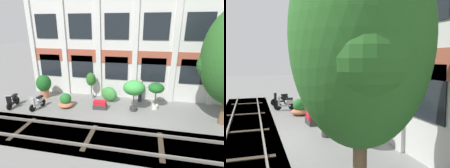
# 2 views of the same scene
# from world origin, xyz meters

# --- Properties ---
(ground_plane) EXTENTS (80.00, 80.00, 0.00)m
(ground_plane) POSITION_xyz_m (0.00, 0.00, 0.00)
(ground_plane) COLOR slate
(apartment_facade) EXTENTS (16.13, 0.64, 7.10)m
(apartment_facade) POSITION_xyz_m (-0.00, 3.30, 3.55)
(apartment_facade) COLOR silver
(apartment_facade) RESTS_ON ground
(rail_tracks) EXTENTS (23.77, 2.80, 0.43)m
(rail_tracks) POSITION_xyz_m (0.00, -2.25, -0.13)
(rail_tracks) COLOR #423F3A
(rail_tracks) RESTS_ON ground
(broadleaf_tree) EXTENTS (3.32, 3.17, 6.29)m
(broadleaf_tree) POSITION_xyz_m (5.12, 0.41, 3.68)
(broadleaf_tree) COLOR brown
(broadleaf_tree) RESTS_ON ground
(potted_plant_tall_urn) EXTENTS (1.37, 1.37, 2.01)m
(potted_plant_tall_urn) POSITION_xyz_m (0.18, 1.04, 1.51)
(potted_plant_tall_urn) COLOR #333333
(potted_plant_tall_urn) RESTS_ON ground
(potted_plant_terracotta_small) EXTENTS (1.01, 1.01, 1.78)m
(potted_plant_terracotta_small) POSITION_xyz_m (1.54, 1.56, 1.36)
(potted_plant_terracotta_small) COLOR beige
(potted_plant_terracotta_small) RESTS_ON ground
(potted_plant_low_pan) EXTENTS (0.71, 0.71, 1.98)m
(potted_plant_low_pan) POSITION_xyz_m (-3.09, 2.46, 1.38)
(potted_plant_low_pan) COLOR gray
(potted_plant_low_pan) RESTS_ON ground
(potted_plant_stone_basin) EXTENTS (1.08, 1.08, 1.74)m
(potted_plant_stone_basin) POSITION_xyz_m (-6.61, 1.90, 1.00)
(potted_plant_stone_basin) COLOR #B76647
(potted_plant_stone_basin) RESTS_ON ground
(potted_plant_wide_bowl) EXTENTS (0.99, 0.99, 0.95)m
(potted_plant_wide_bowl) POSITION_xyz_m (-4.31, 0.67, 0.40)
(potted_plant_wide_bowl) COLOR #B76647
(potted_plant_wide_bowl) RESTS_ON ground
(potted_plant_square_trough) EXTENTS (0.93, 0.48, 0.57)m
(potted_plant_square_trough) POSITION_xyz_m (-1.99, 0.85, 0.27)
(potted_plant_square_trough) COLOR #333333
(potted_plant_square_trough) RESTS_ON ground
(scooter_near_curb) EXTENTS (0.52, 1.38, 0.98)m
(scooter_near_curb) POSITION_xyz_m (-6.01, 0.13, 0.44)
(scooter_near_curb) COLOR black
(scooter_near_curb) RESTS_ON ground
(scooter_second_parked) EXTENTS (0.53, 1.38, 0.98)m
(scooter_second_parked) POSITION_xyz_m (-7.81, 0.04, 0.44)
(scooter_second_parked) COLOR black
(scooter_second_parked) RESTS_ON ground
(resident_by_doorway) EXTENTS (0.34, 0.51, 1.64)m
(resident_by_doorway) POSITION_xyz_m (0.51, 2.55, 0.88)
(resident_by_doorway) COLOR #282833
(resident_by_doorway) RESTS_ON ground
(topiary_hedge) EXTENTS (1.39, 1.10, 1.05)m
(topiary_hedge) POSITION_xyz_m (-1.68, 2.21, 0.53)
(topiary_hedge) COLOR #388438
(topiary_hedge) RESTS_ON ground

